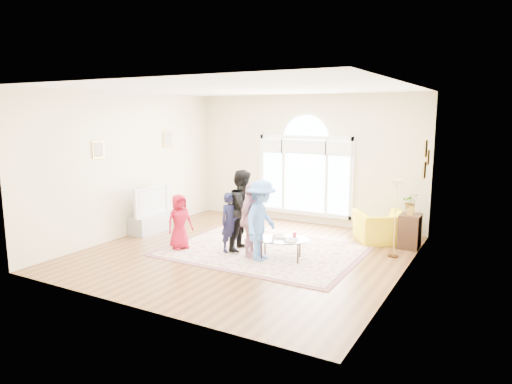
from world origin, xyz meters
The scene contains 18 objects.
ground centered at (0.00, 0.00, 0.00)m, with size 6.00×6.00×0.00m, color brown.
room_shell centered at (0.01, 2.83, 1.57)m, with size 6.00×6.00×6.00m.
area_rug centered at (0.27, 0.26, 0.01)m, with size 3.60×2.60×0.02m, color beige.
rug_border centered at (0.27, 0.26, 0.01)m, with size 3.80×2.80×0.01m, color #835155.
tv_console centered at (-2.75, 0.30, 0.21)m, with size 0.45×1.00×0.42m, color #9A9DA3.
television centered at (-2.74, 0.30, 0.76)m, with size 0.18×1.17×0.67m.
coffee_table centered at (0.83, -0.06, 0.40)m, with size 1.23×0.98×0.54m.
armchair centered at (2.18, 2.06, 0.33)m, with size 1.03×0.90×0.67m, color yellow.
side_cabinet centered at (2.78, 1.98, 0.35)m, with size 0.40×0.50×0.70m, color black.
floor_lamp centered at (2.64, 1.19, 1.28)m, with size 0.26×0.26×1.51m.
plant_pedestal centered at (2.70, 2.34, 0.35)m, with size 0.20×0.20×0.70m, color white.
potted_plant centered at (2.70, 2.34, 0.89)m, with size 0.34×0.29×0.37m, color #33722D.
leaning_picture centered at (-1.75, 2.90, 0.00)m, with size 0.80×0.05×0.62m, color tan.
child_red centered at (-1.28, -0.43, 0.58)m, with size 0.55×0.36×1.12m, color #A40E27.
child_navy centered at (-0.27, -0.11, 0.62)m, with size 0.43×0.28×1.19m, color #161735.
child_black centered at (-0.11, 0.14, 0.83)m, with size 0.79×0.61×1.62m, color black.
child_pink centered at (0.24, -0.17, 0.73)m, with size 0.83×0.35×1.42m, color #CE8E9F.
child_blue centered at (0.51, -0.26, 0.78)m, with size 0.98×0.56×1.52m, color #5187E1.
Camera 1 is at (4.45, -7.52, 2.75)m, focal length 32.00 mm.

